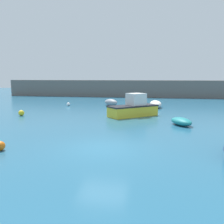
{
  "coord_description": "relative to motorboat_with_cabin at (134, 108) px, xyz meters",
  "views": [
    {
      "loc": [
        2.63,
        -12.09,
        3.67
      ],
      "look_at": [
        -0.88,
        7.69,
        0.78
      ],
      "focal_mm": 40.0,
      "sensor_mm": 36.0,
      "label": 1
    }
  ],
  "objects": [
    {
      "name": "mooring_buoy_yellow",
      "position": [
        -10.34,
        -1.66,
        -0.47
      ],
      "size": [
        0.53,
        0.53,
        0.53
      ],
      "primitive_type": "sphere",
      "color": "yellow",
      "rests_on": "ground_plane"
    },
    {
      "name": "mooring_buoy_white",
      "position": [
        -8.7,
        6.56,
        -0.52
      ],
      "size": [
        0.43,
        0.43,
        0.43
      ],
      "primitive_type": "sphere",
      "color": "white",
      "rests_on": "ground_plane"
    },
    {
      "name": "rowboat_white_midwater",
      "position": [
        1.98,
        6.86,
        -0.32
      ],
      "size": [
        1.64,
        3.17,
        0.83
      ],
      "rotation": [
        0.0,
        0.0,
        1.67
      ],
      "color": "white",
      "rests_on": "ground_plane"
    },
    {
      "name": "harbor_breakwater",
      "position": [
        -0.6,
        21.6,
        0.74
      ],
      "size": [
        48.82,
        2.52,
        2.96
      ],
      "primitive_type": "cube",
      "color": "#66605B",
      "rests_on": "ground_plane"
    },
    {
      "name": "motorboat_with_cabin",
      "position": [
        0.0,
        0.0,
        0.0
      ],
      "size": [
        4.67,
        4.41,
        2.1
      ],
      "rotation": [
        0.0,
        0.0,
        3.86
      ],
      "color": "yellow",
      "rests_on": "ground_plane"
    },
    {
      "name": "mooring_buoy_orange",
      "position": [
        -5.55,
        -11.96,
        -0.5
      ],
      "size": [
        0.47,
        0.47,
        0.47
      ],
      "primitive_type": "sphere",
      "color": "orange",
      "rests_on": "ground_plane"
    },
    {
      "name": "fishing_dinghy_green",
      "position": [
        3.94,
        -3.72,
        -0.45
      ],
      "size": [
        2.01,
        2.43,
        0.58
      ],
      "rotation": [
        0.0,
        0.0,
        5.21
      ],
      "color": "teal",
      "rests_on": "ground_plane"
    },
    {
      "name": "ground_plane",
      "position": [
        -0.6,
        -10.74,
        -0.84
      ],
      "size": [
        120.0,
        120.0,
        0.2
      ],
      "primitive_type": "cube",
      "color": "#235B7A"
    },
    {
      "name": "dinghy_near_pier",
      "position": [
        -3.52,
        7.66,
        -0.32
      ],
      "size": [
        2.31,
        2.21,
        0.84
      ],
      "rotation": [
        0.0,
        0.0,
        5.56
      ],
      "color": "gray",
      "rests_on": "ground_plane"
    }
  ]
}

